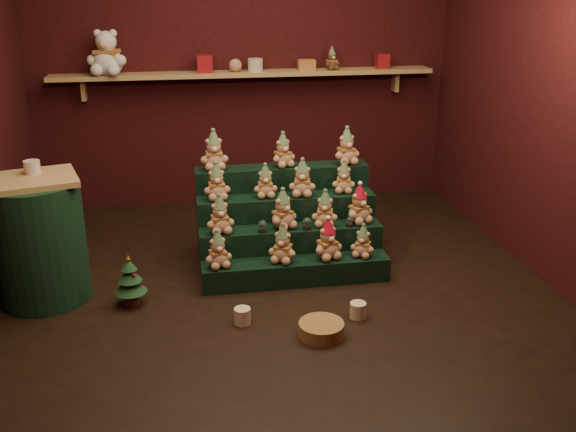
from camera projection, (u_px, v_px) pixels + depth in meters
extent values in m
plane|color=black|center=(277.00, 286.00, 4.77)|extent=(4.00, 4.00, 0.00)
cube|color=black|center=(244.00, 60.00, 6.17)|extent=(4.00, 0.10, 2.80)
cube|color=black|center=(358.00, 193.00, 2.38)|extent=(4.00, 0.10, 2.80)
cube|color=black|center=(558.00, 89.00, 4.60)|extent=(0.10, 4.00, 2.80)
cube|color=tan|center=(246.00, 74.00, 6.04)|extent=(3.60, 0.26, 0.04)
cube|color=tan|center=(84.00, 90.00, 5.91)|extent=(0.04, 0.12, 0.20)
cube|color=tan|center=(395.00, 81.00, 6.38)|extent=(0.04, 0.12, 0.20)
cube|color=black|center=(296.00, 271.00, 4.79)|extent=(1.40, 0.22, 0.18)
cube|color=black|center=(291.00, 249.00, 4.96)|extent=(1.40, 0.22, 0.36)
cube|color=black|center=(286.00, 228.00, 5.13)|extent=(1.40, 0.22, 0.54)
cube|color=black|center=(282.00, 208.00, 5.30)|extent=(1.40, 0.22, 0.72)
cylinder|color=black|center=(262.00, 230.00, 4.80)|extent=(0.06, 0.06, 0.03)
sphere|color=white|center=(262.00, 225.00, 4.78)|extent=(0.07, 0.07, 0.07)
cylinder|color=black|center=(307.00, 228.00, 4.85)|extent=(0.07, 0.07, 0.03)
sphere|color=white|center=(307.00, 222.00, 4.84)|extent=(0.07, 0.07, 0.07)
cylinder|color=black|center=(349.00, 225.00, 4.91)|extent=(0.06, 0.06, 0.02)
sphere|color=white|center=(349.00, 220.00, 4.89)|extent=(0.06, 0.06, 0.06)
cube|color=tan|center=(30.00, 180.00, 4.29)|extent=(0.69, 0.62, 0.04)
cylinder|color=black|center=(39.00, 242.00, 4.44)|extent=(0.63, 0.63, 0.86)
cylinder|color=beige|center=(32.00, 167.00, 4.36)|extent=(0.11, 0.11, 0.09)
cylinder|color=#4B261B|center=(132.00, 301.00, 4.49)|extent=(0.11, 0.11, 0.06)
cone|color=#153A1D|center=(130.00, 284.00, 4.44)|extent=(0.22, 0.22, 0.11)
cone|color=#153A1D|center=(129.00, 274.00, 4.41)|extent=(0.17, 0.17, 0.10)
cone|color=#153A1D|center=(129.00, 264.00, 4.39)|extent=(0.11, 0.11, 0.08)
cone|color=#C38622|center=(128.00, 257.00, 4.37)|extent=(0.03, 0.03, 0.03)
cylinder|color=beige|center=(242.00, 316.00, 4.23)|extent=(0.11, 0.11, 0.11)
cylinder|color=beige|center=(358.00, 310.00, 4.30)|extent=(0.11, 0.11, 0.11)
cylinder|color=olive|center=(321.00, 329.00, 4.09)|extent=(0.30, 0.30, 0.09)
cube|color=#A61920|center=(205.00, 64.00, 5.92)|extent=(0.14, 0.14, 0.16)
cylinder|color=beige|center=(255.00, 65.00, 6.01)|extent=(0.14, 0.14, 0.12)
cube|color=#A61920|center=(382.00, 61.00, 6.20)|extent=(0.12, 0.12, 0.14)
sphere|color=tan|center=(235.00, 65.00, 5.98)|extent=(0.12, 0.12, 0.12)
cube|color=#E45720|center=(307.00, 65.00, 6.09)|extent=(0.16, 0.10, 0.10)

